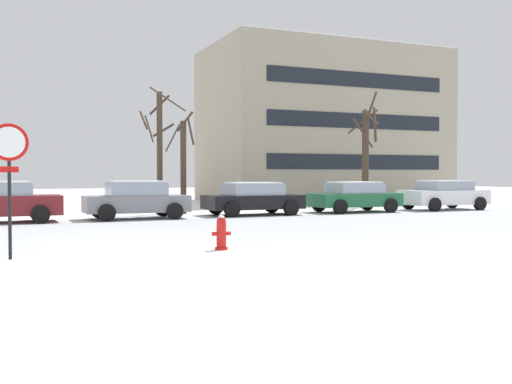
% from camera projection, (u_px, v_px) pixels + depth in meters
% --- Properties ---
extents(ground_plane, '(120.00, 120.00, 0.00)m').
position_uv_depth(ground_plane, '(126.00, 244.00, 14.88)').
color(ground_plane, white).
extents(road_surface, '(80.00, 8.47, 0.00)m').
position_uv_depth(road_surface, '(105.00, 232.00, 17.85)').
color(road_surface, '#B7BCC4').
rests_on(road_surface, ground).
extents(stop_sign, '(0.76, 0.15, 2.75)m').
position_uv_depth(stop_sign, '(9.00, 164.00, 12.17)').
color(stop_sign, black).
rests_on(stop_sign, ground).
extents(fire_hydrant, '(0.44, 0.30, 0.80)m').
position_uv_depth(fire_hydrant, '(221.00, 232.00, 13.74)').
color(fire_hydrant, red).
rests_on(fire_hydrant, ground).
extents(parked_car_gray, '(3.92, 1.96, 1.48)m').
position_uv_depth(parked_car_gray, '(136.00, 200.00, 23.22)').
color(parked_car_gray, slate).
rests_on(parked_car_gray, ground).
extents(parked_car_black, '(4.06, 2.16, 1.39)m').
position_uv_depth(parked_car_black, '(253.00, 198.00, 25.42)').
color(parked_car_black, black).
rests_on(parked_car_black, ground).
extents(parked_car_green, '(4.05, 2.11, 1.39)m').
position_uv_depth(parked_car_green, '(354.00, 196.00, 27.36)').
color(parked_car_green, '#1E6038').
rests_on(parked_car_green, ground).
extents(parked_car_white, '(4.18, 2.14, 1.42)m').
position_uv_depth(parked_car_white, '(444.00, 195.00, 29.21)').
color(parked_car_white, white).
rests_on(parked_car_white, ground).
extents(tree_far_right, '(1.34, 1.34, 4.50)m').
position_uv_depth(tree_far_right, '(183.00, 164.00, 26.18)').
color(tree_far_right, '#423326').
rests_on(tree_far_right, ground).
extents(tree_far_mid, '(1.74, 1.73, 5.32)m').
position_uv_depth(tree_far_mid, '(159.00, 148.00, 25.88)').
color(tree_far_mid, '#423326').
rests_on(tree_far_mid, ground).
extents(tree_far_left, '(1.82, 1.83, 6.00)m').
position_uv_depth(tree_far_left, '(366.00, 153.00, 31.19)').
color(tree_far_left, '#423326').
rests_on(tree_far_left, ground).
extents(building_far_right, '(15.12, 8.65, 9.95)m').
position_uv_depth(building_far_right, '(323.00, 125.00, 40.03)').
color(building_far_right, '#9E937F').
rests_on(building_far_right, ground).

